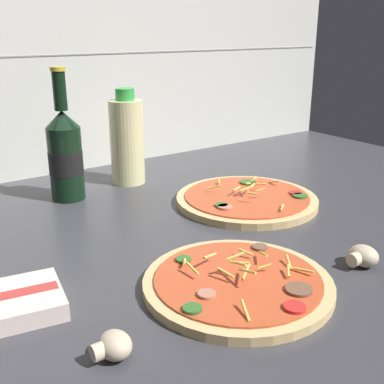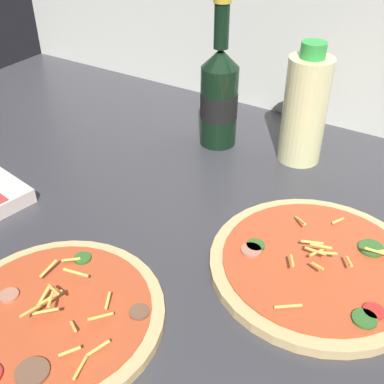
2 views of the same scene
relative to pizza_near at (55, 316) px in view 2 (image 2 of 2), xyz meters
The scene contains 5 objects.
counter_slab 22.91cm from the pizza_near, 69.24° to the left, with size 160.00×90.00×2.50cm.
pizza_near is the anchor object (origin of this frame).
pizza_far 33.55cm from the pizza_near, 46.66° to the left, with size 28.19×28.19×4.76cm.
beer_bottle 48.85cm from the pizza_near, 96.06° to the left, with size 6.86×6.86×26.45cm.
oil_bottle 52.16cm from the pizza_near, 78.54° to the left, with size 7.52×7.52×21.12cm.
Camera 2 is at (25.54, -44.98, 47.28)cm, focal length 45.00 mm.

